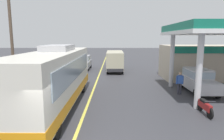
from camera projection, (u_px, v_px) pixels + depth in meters
The scene contains 11 objects.
ground at pixel (101, 70), 25.99m from camera, with size 120.00×120.00×0.00m, color #38383D.
lane_divider_stripe at pixel (98, 77), 21.05m from camera, with size 0.16×50.00×0.01m, color #D8CC4C.
coach_bus_main at pixel (55, 79), 11.80m from camera, with size 2.60×11.04×3.69m.
gas_station_roadside at pixel (208, 55), 18.21m from camera, with size 9.10×11.95×5.10m.
car_at_pump at pixel (198, 79), 15.15m from camera, with size 1.70×4.20×1.82m.
minibus_opposing_lane at pixel (115, 59), 25.13m from camera, with size 2.04×6.13×2.44m.
motorcycle_parked_forecourt at pixel (205, 106), 10.78m from camera, with size 0.55×1.80×0.92m.
pedestrian_near_pump at pixel (191, 77), 16.33m from camera, with size 0.55×0.22×1.66m.
pedestrian_by_shop at pixel (180, 82), 14.59m from camera, with size 0.55×0.22×1.66m.
car_trailing_behind_bus at pixel (84, 62), 26.66m from camera, with size 1.70×4.20×1.82m.
utility_pole_roadside at pixel (11, 36), 16.48m from camera, with size 1.80×0.24×8.17m.
Camera 1 is at (1.60, -5.65, 4.11)m, focal length 31.91 mm.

